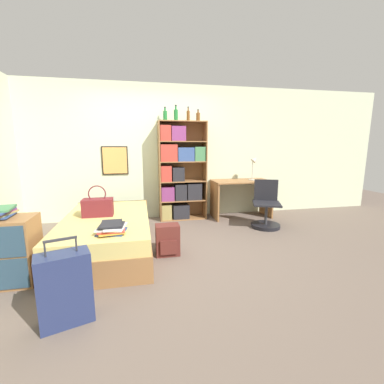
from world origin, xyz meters
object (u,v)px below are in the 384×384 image
(dresser, at_px, (5,251))
(bottle_clear, at_px, (188,116))
(bottle_blue, at_px, (198,117))
(desk_chair, at_px, (266,213))
(book_stack_on_bed, at_px, (112,228))
(bookcase, at_px, (179,173))
(bottle_brown, at_px, (176,115))
(desk_lamp, at_px, (254,163))
(suitcase, at_px, (65,288))
(handbag, at_px, (98,207))
(bed, at_px, (108,234))
(backpack, at_px, (168,240))
(desk, at_px, (241,192))
(bottle_green, at_px, (165,116))

(dresser, relative_size, bottle_clear, 2.72)
(bottle_blue, bearing_deg, desk_chair, -36.62)
(book_stack_on_bed, height_order, bookcase, bookcase)
(desk_chair, bearing_deg, bottle_blue, 143.38)
(bookcase, height_order, bottle_brown, bottle_brown)
(desk_lamp, relative_size, desk_chair, 0.59)
(book_stack_on_bed, height_order, suitcase, suitcase)
(handbag, distance_m, bottle_brown, 2.27)
(bed, distance_m, backpack, 0.86)
(dresser, distance_m, desk, 3.92)
(suitcase, distance_m, bottle_blue, 3.70)
(bookcase, relative_size, bottle_green, 7.39)
(bottle_clear, relative_size, backpack, 0.63)
(book_stack_on_bed, bearing_deg, bookcase, 61.90)
(bed, height_order, bottle_green, bottle_green)
(bottle_green, xyz_separation_m, bottle_brown, (0.19, -0.07, 0.01))
(book_stack_on_bed, height_order, bottle_green, bottle_green)
(desk_lamp, bearing_deg, bed, -155.66)
(suitcase, relative_size, bottle_blue, 3.37)
(bed, height_order, bottle_blue, bottle_blue)
(book_stack_on_bed, distance_m, bottle_blue, 2.86)
(handbag, bearing_deg, bottle_brown, 44.76)
(dresser, bearing_deg, desk_lamp, 27.54)
(desk_lamp, distance_m, backpack, 2.62)
(desk, relative_size, desk_lamp, 2.35)
(book_stack_on_bed, xyz_separation_m, bottle_green, (0.84, 2.07, 1.45))
(book_stack_on_bed, distance_m, bookcase, 2.32)
(desk_chair, bearing_deg, bookcase, 150.49)
(bottle_brown, xyz_separation_m, backpack, (-0.37, -1.65, -1.80))
(handbag, distance_m, bottle_clear, 2.40)
(handbag, relative_size, desk_chair, 0.51)
(dresser, distance_m, bottle_green, 3.27)
(desk_chair, relative_size, backpack, 2.01)
(bottle_brown, relative_size, desk_chair, 0.34)
(bookcase, distance_m, bottle_clear, 1.09)
(book_stack_on_bed, bearing_deg, bottle_green, 68.05)
(dresser, relative_size, bottle_brown, 2.49)
(bottle_blue, bearing_deg, desk, -6.36)
(bottle_brown, xyz_separation_m, bottle_blue, (0.42, -0.01, -0.03))
(desk_chair, bearing_deg, handbag, -170.43)
(suitcase, relative_size, bookcase, 0.39)
(bed, bearing_deg, bottle_blue, 39.91)
(bottle_green, xyz_separation_m, desk_lamp, (1.75, -0.17, -0.91))
(handbag, relative_size, desk_lamp, 0.86)
(bottle_clear, xyz_separation_m, desk_lamp, (1.33, -0.10, -0.91))
(book_stack_on_bed, bearing_deg, bed, 101.49)
(desk, height_order, desk_lamp, desk_lamp)
(bed, height_order, suitcase, suitcase)
(suitcase, height_order, desk_chair, desk_chair)
(bottle_green, height_order, bottle_brown, bottle_brown)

